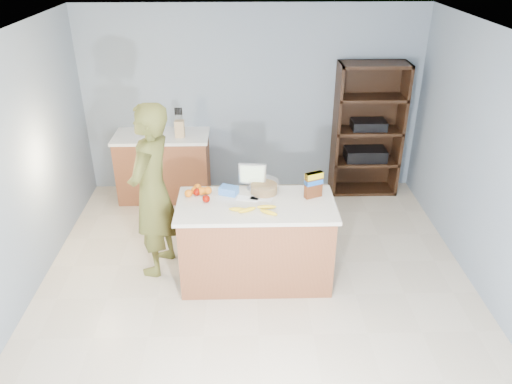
{
  "coord_description": "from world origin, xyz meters",
  "views": [
    {
      "loc": [
        -0.11,
        -3.97,
        3.25
      ],
      "look_at": [
        0.0,
        0.35,
        1.0
      ],
      "focal_mm": 35.0,
      "sensor_mm": 36.0,
      "label": 1
    }
  ],
  "objects_px": {
    "person": "(152,191)",
    "tv": "(252,175)",
    "cereal_box": "(314,183)",
    "counter_peninsula": "(256,245)",
    "shelving_unit": "(367,131)"
  },
  "relations": [
    {
      "from": "cereal_box",
      "to": "counter_peninsula",
      "type": "bearing_deg",
      "value": -167.86
    },
    {
      "from": "counter_peninsula",
      "to": "cereal_box",
      "type": "height_order",
      "value": "cereal_box"
    },
    {
      "from": "tv",
      "to": "shelving_unit",
      "type": "bearing_deg",
      "value": 47.61
    },
    {
      "from": "counter_peninsula",
      "to": "cereal_box",
      "type": "relative_size",
      "value": 5.84
    },
    {
      "from": "shelving_unit",
      "to": "person",
      "type": "bearing_deg",
      "value": -145.02
    },
    {
      "from": "person",
      "to": "cereal_box",
      "type": "distance_m",
      "value": 1.63
    },
    {
      "from": "counter_peninsula",
      "to": "cereal_box",
      "type": "bearing_deg",
      "value": 12.14
    },
    {
      "from": "person",
      "to": "tv",
      "type": "height_order",
      "value": "person"
    },
    {
      "from": "person",
      "to": "tv",
      "type": "relative_size",
      "value": 6.57
    },
    {
      "from": "counter_peninsula",
      "to": "person",
      "type": "xyz_separation_m",
      "value": [
        -1.05,
        0.23,
        0.51
      ]
    },
    {
      "from": "shelving_unit",
      "to": "cereal_box",
      "type": "distance_m",
      "value": 2.17
    },
    {
      "from": "counter_peninsula",
      "to": "tv",
      "type": "bearing_deg",
      "value": 95.38
    },
    {
      "from": "person",
      "to": "shelving_unit",
      "type": "bearing_deg",
      "value": 140.67
    },
    {
      "from": "person",
      "to": "cereal_box",
      "type": "xyz_separation_m",
      "value": [
        1.62,
        -0.11,
        0.13
      ]
    },
    {
      "from": "person",
      "to": "tv",
      "type": "xyz_separation_m",
      "value": [
        1.02,
        0.09,
        0.13
      ]
    }
  ]
}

